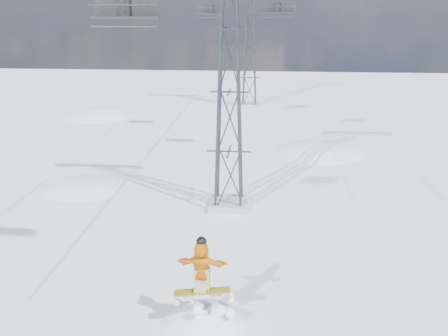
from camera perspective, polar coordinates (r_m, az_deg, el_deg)
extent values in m
plane|color=white|center=(16.91, -4.41, -14.73)|extent=(120.00, 120.00, 0.00)
sphere|color=white|center=(30.79, -14.39, -15.63)|extent=(16.00, 16.00, 16.00)
sphere|color=white|center=(37.21, 9.94, -12.31)|extent=(20.00, 20.00, 20.00)
sphere|color=white|center=(48.54, -12.92, -6.17)|extent=(22.00, 22.00, 22.00)
cube|color=#999999|center=(23.84, 0.55, -4.11)|extent=(1.80, 1.80, 0.30)
cube|color=#999999|center=(47.89, 2.88, 7.21)|extent=(1.80, 1.80, 0.30)
cube|color=gold|center=(14.82, -2.53, -13.92)|extent=(1.65, 0.50, 0.14)
imported|color=orange|center=(14.41, -2.58, -11.20)|extent=(1.48, 0.53, 1.57)
cube|color=#9A8C5F|center=(14.62, -2.55, -12.65)|extent=(0.46, 0.36, 0.72)
sphere|color=black|center=(14.05, -2.62, -8.47)|extent=(0.29, 0.29, 0.29)
cube|color=black|center=(14.38, -11.16, 16.50)|extent=(1.83, 0.41, 0.07)
cube|color=black|center=(14.57, -11.00, 17.61)|extent=(1.83, 0.06, 0.50)
cylinder|color=black|center=(14.16, -11.36, 15.54)|extent=(1.83, 0.06, 0.06)
cylinder|color=black|center=(14.11, -11.56, 17.76)|extent=(1.83, 0.05, 0.05)
cube|color=black|center=(29.44, 6.25, 17.23)|extent=(1.89, 0.43, 0.08)
cube|color=black|center=(29.64, 6.27, 17.78)|extent=(1.89, 0.06, 0.52)
cylinder|color=black|center=(29.20, 6.25, 16.76)|extent=(1.89, 0.06, 0.06)
cylinder|color=black|center=(29.15, 6.29, 17.87)|extent=(1.89, 0.05, 0.05)
cube|color=black|center=(35.40, -1.40, 17.22)|extent=(2.02, 0.45, 0.08)
cube|color=black|center=(35.62, -1.36, 17.71)|extent=(2.02, 0.06, 0.56)
cylinder|color=black|center=(35.15, -1.44, 16.80)|extent=(2.02, 0.06, 0.06)
cylinder|color=black|center=(35.10, -1.46, 17.79)|extent=(2.02, 0.05, 0.05)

